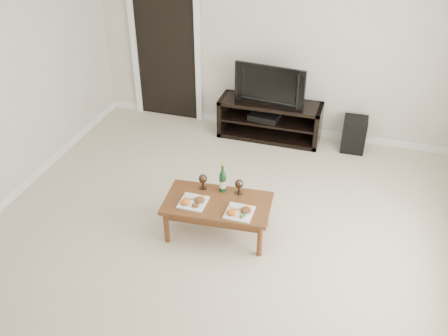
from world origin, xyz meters
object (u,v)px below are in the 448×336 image
at_px(television, 272,83).
at_px(subwoofer, 354,134).
at_px(media_console, 270,120).
at_px(coffee_table, 218,218).

distance_m(television, subwoofer, 1.30).
distance_m(media_console, coffee_table, 2.19).
relative_size(media_console, subwoofer, 3.03).
height_order(television, subwoofer, television).
bearing_deg(television, coffee_table, -86.05).
height_order(television, coffee_table, television).
bearing_deg(subwoofer, television, 178.80).
relative_size(television, coffee_table, 0.88).
bearing_deg(coffee_table, television, 88.32).
bearing_deg(subwoofer, coffee_table, -120.69).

